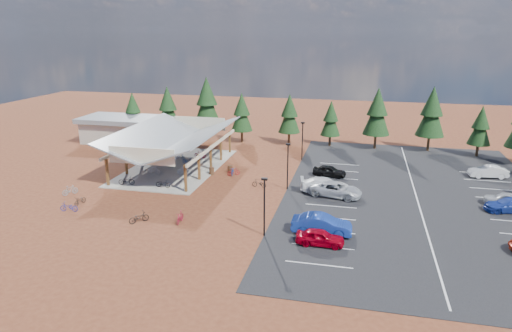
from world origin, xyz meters
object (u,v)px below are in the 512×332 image
at_px(lamp_post_1, 288,163).
at_px(car_0, 320,237).
at_px(car_8, 505,199).
at_px(bike_3, 171,150).
at_px(lamp_post_0, 264,203).
at_px(bike_7, 200,154).
at_px(bike_9, 70,190).
at_px(car_7, 510,205).
at_px(bike_pavilion, 175,138).
at_px(bike_10, 69,207).
at_px(bike_8, 80,200).
at_px(bike_15, 234,172).
at_px(bike_1, 154,170).
at_px(car_3, 325,185).
at_px(trash_bin_1, 230,169).
at_px(car_9, 488,172).
at_px(bike_14, 233,171).
at_px(bike_11, 180,217).
at_px(outbuilding, 119,129).
at_px(trash_bin_0, 212,171).
at_px(bike_2, 180,156).
at_px(bike_6, 188,161).
at_px(bike_12, 139,217).
at_px(bike_16, 259,183).
at_px(bike_4, 163,184).
at_px(bike_5, 184,171).
at_px(car_2, 336,189).
at_px(lamp_post_2, 302,138).
at_px(car_1, 322,224).
at_px(car_4, 329,171).
at_px(bike_0, 127,181).

xyz_separation_m(lamp_post_1, car_0, (4.75, -12.73, -2.27)).
xyz_separation_m(car_0, car_8, (16.96, 12.76, 0.00)).
height_order(lamp_post_1, bike_3, lamp_post_1).
relative_size(lamp_post_0, bike_7, 3.14).
relative_size(bike_9, car_7, 0.37).
distance_m(bike_pavilion, bike_10, 16.91).
xyz_separation_m(bike_8, bike_15, (12.31, 12.56, 0.04)).
relative_size(lamp_post_0, lamp_post_1, 1.00).
relative_size(bike_1, car_3, 0.31).
bearing_deg(trash_bin_1, car_9, 9.31).
bearing_deg(bike_14, car_9, -0.82).
distance_m(lamp_post_0, bike_7, 25.52).
bearing_deg(bike_9, car_3, -132.88).
bearing_deg(bike_11, outbuilding, 125.05).
xyz_separation_m(bike_pavilion, trash_bin_0, (5.33, -1.89, -3.37)).
bearing_deg(lamp_post_1, car_7, -4.15).
height_order(trash_bin_1, car_9, car_9).
bearing_deg(trash_bin_1, car_3, -20.51).
xyz_separation_m(bike_2, bike_10, (-3.49, -19.28, -0.05)).
height_order(bike_2, bike_6, bike_2).
xyz_separation_m(bike_pavilion, car_3, (19.09, -5.00, -3.02)).
height_order(bike_6, bike_12, bike_12).
xyz_separation_m(bike_14, car_9, (29.51, 5.70, 0.26)).
relative_size(bike_1, bike_16, 1.01).
distance_m(bike_4, bike_5, 4.97).
bearing_deg(bike_5, bike_9, 127.85).
bearing_deg(car_0, car_2, -2.36).
height_order(bike_2, bike_3, bike_3).
bearing_deg(car_0, bike_pavilion, 48.30).
xyz_separation_m(lamp_post_2, bike_16, (-3.15, -11.99, -2.55)).
relative_size(bike_5, bike_10, 0.93).
distance_m(outbuilding, car_9, 51.72).
relative_size(bike_3, bike_5, 1.11).
xyz_separation_m(lamp_post_0, car_2, (5.27, 10.89, -2.19)).
xyz_separation_m(bike_pavilion, bike_4, (1.69, -7.80, -3.27)).
height_order(lamp_post_0, bike_4, lamp_post_0).
relative_size(bike_5, car_2, 0.30).
distance_m(bike_11, car_1, 12.65).
bearing_deg(outbuilding, bike_14, -29.55).
bearing_deg(bike_4, bike_7, 5.43).
height_order(bike_11, car_4, car_4).
xyz_separation_m(bike_0, bike_10, (-1.63, -8.20, -0.11)).
distance_m(bike_pavilion, bike_5, 4.81).
bearing_deg(trash_bin_0, car_1, -43.61).
relative_size(trash_bin_0, bike_14, 0.49).
bearing_deg(bike_16, car_0, 39.57).
height_order(bike_4, bike_11, bike_11).
distance_m(bike_15, car_2, 13.11).
height_order(lamp_post_2, bike_15, lamp_post_2).
distance_m(bike_5, bike_10, 14.65).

